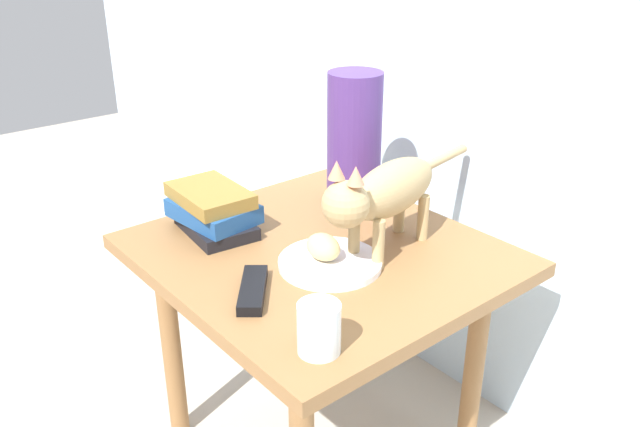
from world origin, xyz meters
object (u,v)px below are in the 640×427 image
side_table (320,278)px  cat (384,193)px  book_stack (213,210)px  tv_remote (253,290)px  bread_roll (323,247)px  green_vase (354,142)px  candle_jar (319,331)px  plate (330,263)px

side_table → cat: 0.24m
side_table → book_stack: book_stack is taller
book_stack → tv_remote: size_ratio=1.41×
bread_roll → cat: cat is taller
green_vase → candle_jar: 0.58m
plate → book_stack: 0.30m
bread_roll → book_stack: 0.28m
green_vase → candle_jar: size_ratio=3.77×
plate → bread_roll: bread_roll is taller
green_vase → tv_remote: 0.47m
bread_roll → green_vase: green_vase is taller
bread_roll → candle_jar: bearing=-41.3°
book_stack → green_vase: green_vase is taller
book_stack → tv_remote: book_stack is taller
cat → book_stack: size_ratio=2.24×
candle_jar → tv_remote: (-0.21, 0.02, -0.03)m
book_stack → cat: bearing=34.5°
plate → tv_remote: (-0.01, -0.18, 0.00)m
green_vase → candle_jar: (0.38, -0.42, -0.12)m
book_stack → bread_roll: bearing=17.4°
cat → tv_remote: (-0.03, -0.30, -0.12)m
tv_remote → candle_jar: bearing=35.3°
tv_remote → plate: bearing=126.8°
book_stack → candle_jar: 0.49m
green_vase → bread_roll: bearing=-53.9°
green_vase → tv_remote: green_vase is taller
side_table → green_vase: bearing=120.4°
plate → tv_remote: size_ratio=1.37×
book_stack → green_vase: (0.10, 0.32, 0.11)m
cat → tv_remote: cat is taller
cat → book_stack: cat is taller
cat → tv_remote: bearing=-96.0°
bread_roll → tv_remote: bearing=-88.4°
plate → bread_roll: bearing=-154.9°
candle_jar → tv_remote: size_ratio=0.57×
plate → book_stack: bearing=-162.2°
bread_roll → tv_remote: bread_roll is taller
cat → candle_jar: 0.37m
candle_jar → bread_roll: bearing=138.7°
side_table → green_vase: size_ratio=2.18×
book_stack → green_vase: size_ratio=0.66×
book_stack → tv_remote: bearing=-17.5°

